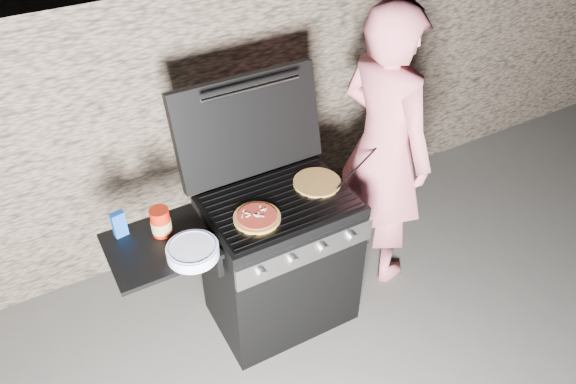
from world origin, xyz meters
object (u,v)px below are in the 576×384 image
sauce_jar (161,222)px  person (383,150)px  gas_grill (242,276)px  pizza_topped (257,217)px

sauce_jar → person: person is taller
gas_grill → pizza_topped: 0.48m
pizza_topped → sauce_jar: 0.48m
sauce_jar → person: size_ratio=0.08×
gas_grill → pizza_topped: pizza_topped is taller
sauce_jar → gas_grill: bearing=-10.3°
gas_grill → sauce_jar: sauce_jar is taller
gas_grill → pizza_topped: size_ratio=5.49×
sauce_jar → pizza_topped: bearing=-17.4°
person → pizza_topped: bearing=91.2°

